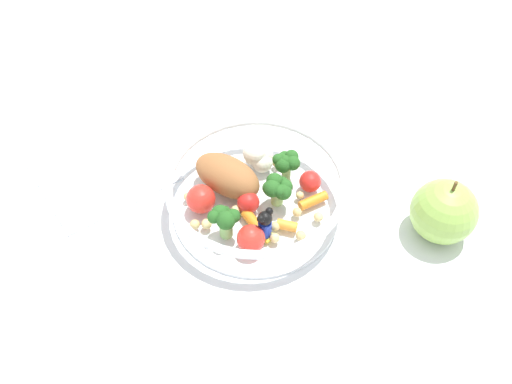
# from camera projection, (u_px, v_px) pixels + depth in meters

# --- Properties ---
(ground_plane) EXTENTS (2.40, 2.40, 0.00)m
(ground_plane) POSITION_uv_depth(u_px,v_px,m) (249.00, 214.00, 0.63)
(ground_plane) COLOR white
(food_container) EXTENTS (0.21, 0.21, 0.05)m
(food_container) POSITION_uv_depth(u_px,v_px,m) (252.00, 188.00, 0.62)
(food_container) COLOR white
(food_container) RESTS_ON ground_plane
(loose_apple) EXTENTS (0.07, 0.07, 0.08)m
(loose_apple) POSITION_uv_depth(u_px,v_px,m) (444.00, 212.00, 0.59)
(loose_apple) COLOR #8CB74C
(loose_apple) RESTS_ON ground_plane
(folded_napkin) EXTENTS (0.18, 0.18, 0.01)m
(folded_napkin) POSITION_uv_depth(u_px,v_px,m) (101.00, 167.00, 0.68)
(folded_napkin) COLOR white
(folded_napkin) RESTS_ON ground_plane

